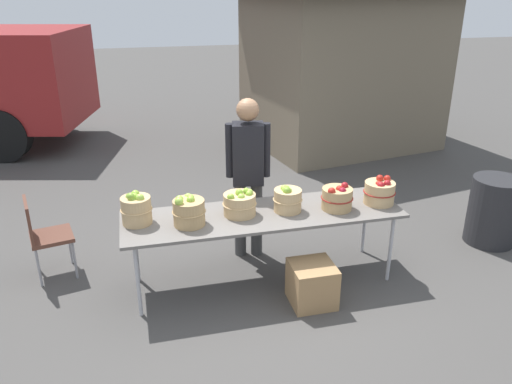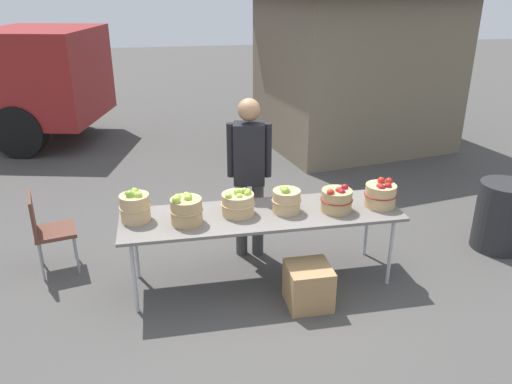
{
  "view_description": "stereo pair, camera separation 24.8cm",
  "coord_description": "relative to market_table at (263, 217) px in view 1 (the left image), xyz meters",
  "views": [
    {
      "loc": [
        -1.14,
        -4.29,
        2.83
      ],
      "look_at": [
        0.0,
        0.3,
        0.85
      ],
      "focal_mm": 35.7,
      "sensor_mm": 36.0,
      "label": 1
    },
    {
      "loc": [
        -0.9,
        -4.35,
        2.83
      ],
      "look_at": [
        0.0,
        0.3,
        0.85
      ],
      "focal_mm": 35.7,
      "sensor_mm": 36.0,
      "label": 2
    }
  ],
  "objects": [
    {
      "name": "vendor_adult",
      "position": [
        -0.02,
        0.56,
        0.32
      ],
      "size": [
        0.46,
        0.29,
        1.75
      ],
      "rotation": [
        0.0,
        0.0,
        2.94
      ],
      "color": "#3F3F3F",
      "rests_on": "ground"
    },
    {
      "name": "apple_basket_red_0",
      "position": [
        0.72,
        -0.07,
        0.15
      ],
      "size": [
        0.32,
        0.32,
        0.26
      ],
      "color": "tan",
      "rests_on": "market_table"
    },
    {
      "name": "apple_basket_green_2",
      "position": [
        -0.23,
        0.02,
        0.15
      ],
      "size": [
        0.33,
        0.33,
        0.26
      ],
      "color": "tan",
      "rests_on": "market_table"
    },
    {
      "name": "market_table",
      "position": [
        0.0,
        0.0,
        0.0
      ],
      "size": [
        2.7,
        0.76,
        0.75
      ],
      "color": "slate",
      "rests_on": "ground"
    },
    {
      "name": "apple_basket_red_1",
      "position": [
        1.19,
        -0.05,
        0.16
      ],
      "size": [
        0.32,
        0.32,
        0.28
      ],
      "color": "tan",
      "rests_on": "market_table"
    },
    {
      "name": "trash_barrel",
      "position": [
        2.76,
        0.17,
        -0.32
      ],
      "size": [
        0.55,
        0.55,
        0.78
      ],
      "primitive_type": "cylinder",
      "color": "#262628",
      "rests_on": "ground"
    },
    {
      "name": "apple_basket_green_0",
      "position": [
        -1.19,
        0.07,
        0.18
      ],
      "size": [
        0.29,
        0.29,
        0.32
      ],
      "color": "tan",
      "rests_on": "market_table"
    },
    {
      "name": "produce_crate",
      "position": [
        0.35,
        -0.49,
        -0.51
      ],
      "size": [
        0.4,
        0.4,
        0.4
      ],
      "primitive_type": "cube",
      "color": "#A87F51",
      "rests_on": "ground"
    },
    {
      "name": "food_kiosk",
      "position": [
        2.58,
        4.3,
        0.67
      ],
      "size": [
        3.95,
        3.47,
        2.74
      ],
      "rotation": [
        0.0,
        0.0,
        0.18
      ],
      "color": "#726651",
      "rests_on": "ground"
    },
    {
      "name": "ground_plane",
      "position": [
        0.0,
        0.0,
        -0.71
      ],
      "size": [
        40.0,
        40.0,
        0.0
      ],
      "primitive_type": "plane",
      "color": "#474442"
    },
    {
      "name": "apple_basket_green_1",
      "position": [
        -0.72,
        -0.07,
        0.17
      ],
      "size": [
        0.31,
        0.31,
        0.3
      ],
      "color": "tan",
      "rests_on": "market_table"
    },
    {
      "name": "apple_basket_green_3",
      "position": [
        0.24,
        -0.0,
        0.16
      ],
      "size": [
        0.29,
        0.29,
        0.27
      ],
      "color": "tan",
      "rests_on": "market_table"
    },
    {
      "name": "folding_chair",
      "position": [
        -2.11,
        0.61,
        -0.21
      ],
      "size": [
        0.48,
        0.48,
        0.86
      ],
      "rotation": [
        0.0,
        0.0,
        1.79
      ],
      "color": "brown",
      "rests_on": "ground"
    }
  ]
}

